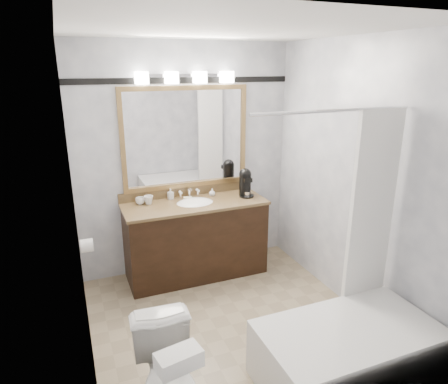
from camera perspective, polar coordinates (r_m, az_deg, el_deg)
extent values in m
cube|color=gray|center=(3.82, 1.10, -18.49)|extent=(2.40, 2.60, 0.01)
cube|color=white|center=(3.10, 1.40, 22.41)|extent=(2.40, 2.60, 0.01)
cube|color=silver|center=(4.43, -5.46, 4.55)|extent=(2.40, 0.01, 2.50)
cube|color=silver|center=(2.20, 14.99, -10.03)|extent=(2.40, 0.01, 2.50)
cube|color=silver|center=(3.00, -20.43, -2.92)|extent=(0.01, 2.60, 2.50)
cube|color=silver|center=(3.86, 17.90, 1.80)|extent=(0.01, 2.60, 2.50)
cube|color=black|center=(4.44, -4.05, -6.87)|extent=(1.50, 0.55, 0.82)
cube|color=#9B7A49|center=(4.28, -4.18, -1.69)|extent=(1.53, 0.58, 0.03)
cube|color=#9B7A49|center=(4.50, -5.26, 0.15)|extent=(1.53, 0.03, 0.10)
ellipsoid|color=white|center=(4.28, -4.17, -1.88)|extent=(0.44, 0.34, 0.14)
cube|color=#9D7A47|center=(4.30, -5.67, 14.59)|extent=(1.40, 0.04, 0.05)
cube|color=#9D7A47|center=(4.48, -5.27, 1.05)|extent=(1.40, 0.04, 0.05)
cube|color=#9D7A47|center=(4.22, -14.34, 6.88)|extent=(0.05, 0.04, 1.00)
cube|color=#9D7A47|center=(4.59, 2.71, 8.25)|extent=(0.05, 0.04, 1.00)
cube|color=white|center=(4.36, -5.48, 7.69)|extent=(1.30, 0.01, 1.00)
cube|color=silver|center=(4.28, -5.68, 16.26)|extent=(0.90, 0.05, 0.03)
cube|color=white|center=(4.13, -11.69, 15.67)|extent=(0.12, 0.12, 0.12)
cube|color=white|center=(4.19, -7.51, 15.90)|extent=(0.12, 0.12, 0.12)
cube|color=white|center=(4.28, -3.47, 16.04)|extent=(0.12, 0.12, 0.12)
cube|color=white|center=(4.39, 0.39, 16.11)|extent=(0.12, 0.12, 0.12)
cube|color=black|center=(4.31, -5.76, 15.60)|extent=(2.40, 0.01, 0.06)
cube|color=white|center=(3.29, 17.19, -21.22)|extent=(1.30, 0.72, 0.45)
cylinder|color=silver|center=(2.90, 15.56, 11.12)|extent=(1.30, 0.02, 0.02)
cube|color=white|center=(3.33, 20.35, -2.30)|extent=(0.40, 0.04, 1.55)
cylinder|color=white|center=(3.83, -19.02, -7.25)|extent=(0.11, 0.12, 0.12)
cube|color=white|center=(2.31, -6.47, -22.72)|extent=(0.26, 0.17, 0.10)
cylinder|color=black|center=(4.45, 3.22, -0.56)|extent=(0.16, 0.16, 0.02)
cylinder|color=black|center=(4.47, 3.02, 1.07)|extent=(0.13, 0.13, 0.23)
sphere|color=black|center=(4.43, 3.04, 2.51)|extent=(0.14, 0.14, 0.14)
cube|color=black|center=(4.38, 3.35, 1.76)|extent=(0.10, 0.10, 0.04)
cylinder|color=silver|center=(4.43, 3.31, -0.30)|extent=(0.05, 0.05, 0.05)
imported|color=white|center=(4.29, -11.89, -1.24)|extent=(0.11, 0.11, 0.07)
imported|color=white|center=(4.27, -10.72, -1.13)|extent=(0.10, 0.10, 0.09)
imported|color=white|center=(4.39, -7.65, -0.27)|extent=(0.06, 0.06, 0.12)
imported|color=white|center=(4.46, -1.71, -0.03)|extent=(0.07, 0.07, 0.09)
cube|color=beige|center=(4.36, -5.19, -0.91)|extent=(0.09, 0.06, 0.03)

